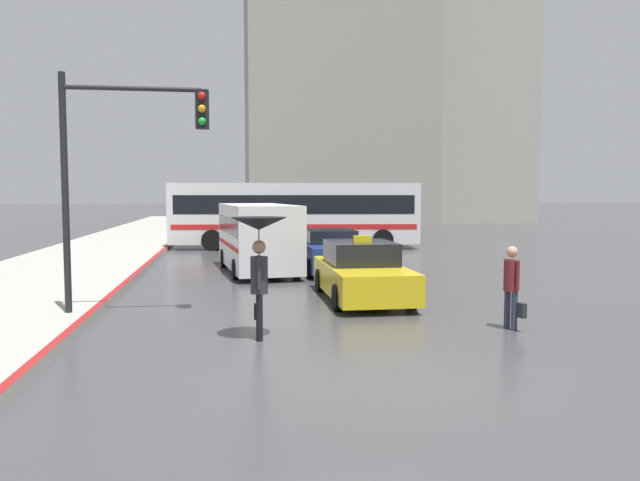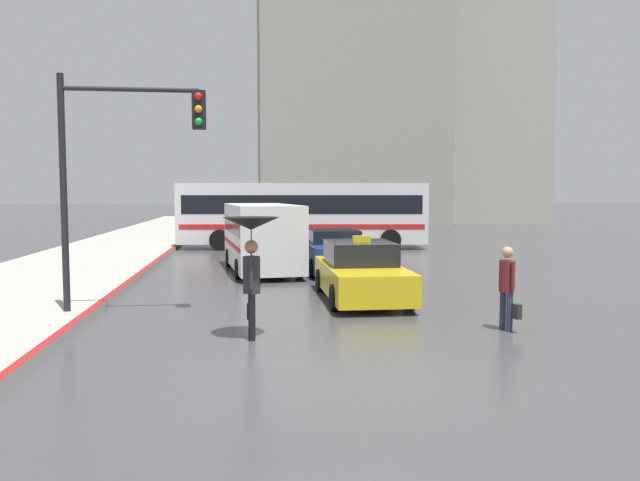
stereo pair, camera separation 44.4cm
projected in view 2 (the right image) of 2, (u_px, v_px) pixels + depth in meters
ground_plane at (355, 380)px, 8.80m from camera, size 300.00×300.00×0.00m
taxi at (361, 273)px, 15.43m from camera, size 1.91×4.49×1.58m
sedan_red at (334, 252)px, 20.79m from camera, size 1.91×4.27×1.41m
ambulance_van at (262, 234)px, 20.82m from camera, size 2.63×5.79×2.25m
city_bus at (302, 212)px, 29.77m from camera, size 11.84×3.68×3.10m
pedestrian_with_umbrella at (251, 243)px, 11.12m from camera, size 1.01×1.01×2.20m
pedestrian_man at (507, 283)px, 11.88m from camera, size 0.35×0.58×1.62m
traffic_light at (123, 150)px, 12.97m from camera, size 3.00×0.38×5.08m
building_tower_near at (348, 71)px, 53.18m from camera, size 15.26×11.05×26.04m
building_tower_far at (457, 93)px, 56.69m from camera, size 14.40×8.84×23.39m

